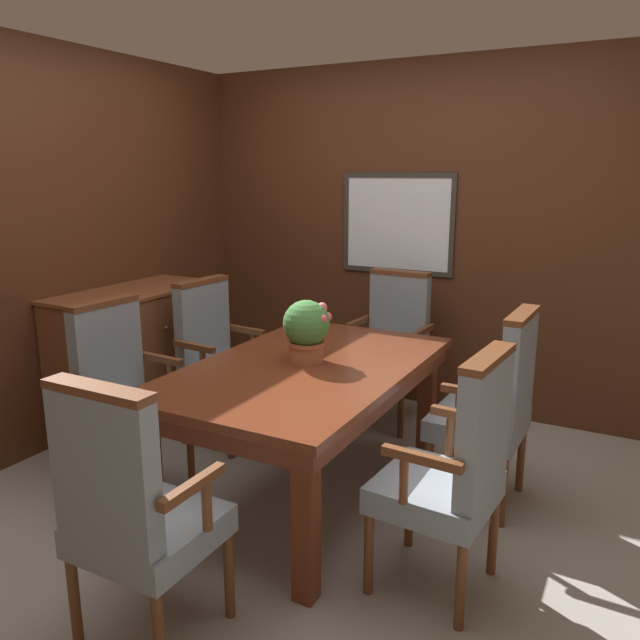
{
  "coord_description": "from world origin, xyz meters",
  "views": [
    {
      "loc": [
        1.59,
        -2.53,
        1.7
      ],
      "look_at": [
        0.09,
        0.28,
        0.93
      ],
      "focal_mm": 35.0,
      "sensor_mm": 36.0,
      "label": 1
    }
  ],
  "objects_px": {
    "chair_left_near": "(123,390)",
    "chair_left_far": "(216,355)",
    "dining_table": "(306,382)",
    "sideboard_cabinet": "(138,360)",
    "chair_right_far": "(494,402)",
    "chair_right_near": "(455,466)",
    "chair_head_near": "(132,507)",
    "potted_plant": "(307,328)",
    "chair_head_far": "(392,342)"
  },
  "relations": [
    {
      "from": "chair_right_near",
      "to": "sideboard_cabinet",
      "type": "xyz_separation_m",
      "value": [
        -2.35,
        0.68,
        -0.08
      ]
    },
    {
      "from": "dining_table",
      "to": "chair_right_far",
      "type": "distance_m",
      "value": 0.96
    },
    {
      "from": "chair_head_far",
      "to": "chair_head_near",
      "type": "distance_m",
      "value": 2.45
    },
    {
      "from": "chair_left_near",
      "to": "potted_plant",
      "type": "height_order",
      "value": "potted_plant"
    },
    {
      "from": "chair_left_near",
      "to": "chair_right_far",
      "type": "relative_size",
      "value": 1.0
    },
    {
      "from": "chair_head_near",
      "to": "chair_head_far",
      "type": "bearing_deg",
      "value": -89.96
    },
    {
      "from": "chair_left_near",
      "to": "chair_left_far",
      "type": "height_order",
      "value": "same"
    },
    {
      "from": "dining_table",
      "to": "chair_head_near",
      "type": "height_order",
      "value": "chair_head_near"
    },
    {
      "from": "chair_right_near",
      "to": "chair_head_far",
      "type": "xyz_separation_m",
      "value": [
        -0.91,
        1.61,
        0.0
      ]
    },
    {
      "from": "chair_left_near",
      "to": "chair_right_far",
      "type": "distance_m",
      "value": 1.94
    },
    {
      "from": "potted_plant",
      "to": "chair_head_far",
      "type": "bearing_deg",
      "value": 89.2
    },
    {
      "from": "chair_head_far",
      "to": "chair_right_far",
      "type": "bearing_deg",
      "value": -39.78
    },
    {
      "from": "dining_table",
      "to": "sideboard_cabinet",
      "type": "relative_size",
      "value": 1.49
    },
    {
      "from": "chair_left_near",
      "to": "chair_left_far",
      "type": "relative_size",
      "value": 1.0
    },
    {
      "from": "dining_table",
      "to": "potted_plant",
      "type": "bearing_deg",
      "value": 115.05
    },
    {
      "from": "chair_right_far",
      "to": "sideboard_cabinet",
      "type": "distance_m",
      "value": 2.32
    },
    {
      "from": "chair_right_near",
      "to": "chair_left_near",
      "type": "height_order",
      "value": "same"
    },
    {
      "from": "chair_head_far",
      "to": "chair_left_far",
      "type": "bearing_deg",
      "value": -133.43
    },
    {
      "from": "chair_head_far",
      "to": "chair_head_near",
      "type": "bearing_deg",
      "value": -86.59
    },
    {
      "from": "chair_head_near",
      "to": "sideboard_cabinet",
      "type": "bearing_deg",
      "value": -46.46
    },
    {
      "from": "chair_left_far",
      "to": "potted_plant",
      "type": "height_order",
      "value": "potted_plant"
    },
    {
      "from": "chair_right_near",
      "to": "chair_head_near",
      "type": "bearing_deg",
      "value": -43.21
    },
    {
      "from": "potted_plant",
      "to": "sideboard_cabinet",
      "type": "height_order",
      "value": "potted_plant"
    },
    {
      "from": "chair_head_near",
      "to": "chair_right_far",
      "type": "bearing_deg",
      "value": -118.52
    },
    {
      "from": "chair_left_near",
      "to": "chair_right_far",
      "type": "bearing_deg",
      "value": -63.81
    },
    {
      "from": "chair_right_near",
      "to": "potted_plant",
      "type": "xyz_separation_m",
      "value": [
        -0.93,
        0.45,
        0.35
      ]
    },
    {
      "from": "chair_left_far",
      "to": "potted_plant",
      "type": "xyz_separation_m",
      "value": [
        0.85,
        -0.34,
        0.35
      ]
    },
    {
      "from": "chair_left_far",
      "to": "chair_left_near",
      "type": "bearing_deg",
      "value": -177.92
    },
    {
      "from": "chair_left_near",
      "to": "potted_plant",
      "type": "distance_m",
      "value": 1.05
    },
    {
      "from": "chair_left_near",
      "to": "chair_head_far",
      "type": "bearing_deg",
      "value": -26.58
    },
    {
      "from": "chair_left_far",
      "to": "chair_right_far",
      "type": "distance_m",
      "value": 1.75
    },
    {
      "from": "potted_plant",
      "to": "chair_right_far",
      "type": "bearing_deg",
      "value": 20.52
    },
    {
      "from": "dining_table",
      "to": "potted_plant",
      "type": "height_order",
      "value": "potted_plant"
    },
    {
      "from": "chair_left_near",
      "to": "chair_left_far",
      "type": "xyz_separation_m",
      "value": [
        0.04,
        0.76,
        0.0
      ]
    },
    {
      "from": "chair_right_near",
      "to": "chair_head_near",
      "type": "distance_m",
      "value": 1.23
    },
    {
      "from": "dining_table",
      "to": "chair_head_far",
      "type": "bearing_deg",
      "value": 90.26
    },
    {
      "from": "sideboard_cabinet",
      "to": "chair_right_near",
      "type": "bearing_deg",
      "value": -16.14
    },
    {
      "from": "dining_table",
      "to": "sideboard_cabinet",
      "type": "bearing_deg",
      "value": 169.21
    },
    {
      "from": "chair_left_far",
      "to": "chair_right_far",
      "type": "relative_size",
      "value": 1.0
    },
    {
      "from": "dining_table",
      "to": "chair_left_far",
      "type": "xyz_separation_m",
      "value": [
        -0.88,
        0.39,
        -0.08
      ]
    },
    {
      "from": "chair_left_near",
      "to": "chair_left_far",
      "type": "bearing_deg",
      "value": 0.46
    },
    {
      "from": "chair_head_near",
      "to": "chair_right_far",
      "type": "relative_size",
      "value": 1.0
    },
    {
      "from": "dining_table",
      "to": "chair_left_near",
      "type": "distance_m",
      "value": 0.99
    },
    {
      "from": "chair_right_near",
      "to": "potted_plant",
      "type": "height_order",
      "value": "potted_plant"
    },
    {
      "from": "chair_head_far",
      "to": "chair_left_far",
      "type": "xyz_separation_m",
      "value": [
        -0.87,
        -0.82,
        0.0
      ]
    },
    {
      "from": "dining_table",
      "to": "chair_left_far",
      "type": "relative_size",
      "value": 1.63
    },
    {
      "from": "dining_table",
      "to": "chair_head_far",
      "type": "height_order",
      "value": "chair_head_far"
    },
    {
      "from": "chair_right_near",
      "to": "chair_right_far",
      "type": "distance_m",
      "value": 0.79
    },
    {
      "from": "chair_left_near",
      "to": "chair_head_near",
      "type": "relative_size",
      "value": 1.0
    },
    {
      "from": "dining_table",
      "to": "chair_head_near",
      "type": "relative_size",
      "value": 1.63
    }
  ]
}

